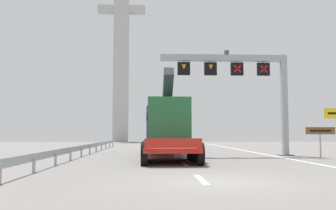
% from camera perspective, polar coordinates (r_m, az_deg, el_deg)
% --- Properties ---
extents(ground, '(112.00, 112.00, 0.00)m').
position_cam_1_polar(ground, '(12.12, 7.90, -11.74)').
color(ground, slate).
extents(lane_markings, '(0.20, 54.47, 0.01)m').
position_cam_1_polar(lane_markings, '(31.84, 0.41, -7.22)').
color(lane_markings, silver).
rests_on(lane_markings, ground).
extents(edge_line_right, '(0.20, 63.00, 0.01)m').
position_cam_1_polar(edge_line_right, '(25.30, 16.88, -7.75)').
color(edge_line_right, silver).
rests_on(edge_line_right, ground).
extents(overhead_lane_gantry, '(9.21, 0.90, 7.40)m').
position_cam_1_polar(overhead_lane_gantry, '(26.43, 11.52, 4.44)').
color(overhead_lane_gantry, '#9EA0A5').
rests_on(overhead_lane_gantry, ground).
extents(heavy_haul_truck_red, '(3.09, 14.08, 5.30)m').
position_cam_1_polar(heavy_haul_truck_red, '(25.09, -0.45, -3.44)').
color(heavy_haul_truck_red, red).
rests_on(heavy_haul_truck_red, ground).
extents(tourist_info_sign_brown, '(1.88, 0.15, 1.94)m').
position_cam_1_polar(tourist_info_sign_brown, '(24.90, 22.64, -4.18)').
color(tourist_info_sign_brown, '#9EA0A5').
rests_on(tourist_info_sign_brown, ground).
extents(guardrail_left, '(0.13, 35.89, 0.76)m').
position_cam_1_polar(guardrail_left, '(28.17, -12.21, -6.35)').
color(guardrail_left, '#999EA3').
rests_on(guardrail_left, ground).
extents(bridge_pylon_distant, '(9.00, 2.00, 40.39)m').
position_cam_1_polar(bridge_pylon_distant, '(71.14, -7.26, 11.12)').
color(bridge_pylon_distant, '#B7B7B2').
rests_on(bridge_pylon_distant, ground).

